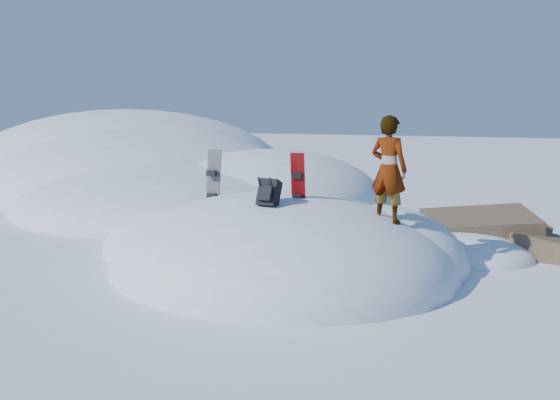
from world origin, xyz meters
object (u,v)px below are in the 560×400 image
at_px(snowboard_dark, 213,187).
at_px(backpack, 269,193).
at_px(person, 389,169).
at_px(snowboard_red, 298,189).

bearing_deg(snowboard_dark, backpack, -32.11).
xyz_separation_m(backpack, person, (1.99, 0.84, 0.43)).
bearing_deg(backpack, snowboard_dark, 152.45).
relative_size(snowboard_dark, backpack, 2.73).
xyz_separation_m(snowboard_red, person, (1.67, 0.16, 0.43)).
relative_size(snowboard_red, person, 0.74).
xyz_separation_m(snowboard_red, snowboard_dark, (-2.02, 0.32, -0.12)).
xyz_separation_m(snowboard_red, backpack, (-0.32, -0.68, -0.00)).
distance_m(snowboard_red, person, 1.73).
xyz_separation_m(snowboard_dark, person, (3.70, -0.16, 0.55)).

